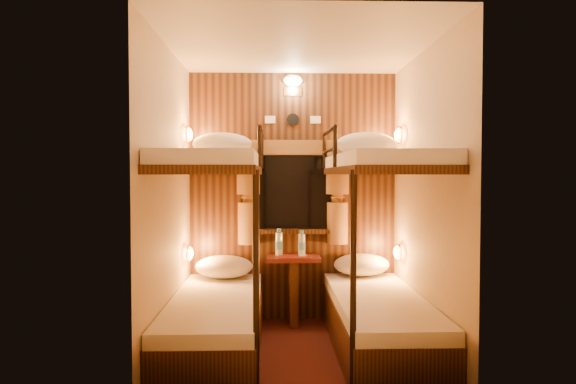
{
  "coord_description": "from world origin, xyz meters",
  "views": [
    {
      "loc": [
        -0.2,
        -3.96,
        1.42
      ],
      "look_at": [
        -0.07,
        0.15,
        1.28
      ],
      "focal_mm": 32.0,
      "sensor_mm": 36.0,
      "label": 1
    }
  ],
  "objects_px": {
    "bunk_right": "(379,283)",
    "bottle_right": "(302,245)",
    "table": "(293,281)",
    "bottle_left": "(279,244)",
    "bunk_left": "(216,284)"
  },
  "relations": [
    {
      "from": "table",
      "to": "bottle_right",
      "type": "distance_m",
      "value": 0.35
    },
    {
      "from": "bunk_right",
      "to": "table",
      "type": "height_order",
      "value": "bunk_right"
    },
    {
      "from": "bottle_right",
      "to": "bunk_right",
      "type": "bearing_deg",
      "value": -55.04
    },
    {
      "from": "table",
      "to": "bottle_left",
      "type": "relative_size",
      "value": 2.57
    },
    {
      "from": "bunk_left",
      "to": "table",
      "type": "relative_size",
      "value": 2.9
    },
    {
      "from": "bunk_left",
      "to": "bottle_left",
      "type": "height_order",
      "value": "bunk_left"
    },
    {
      "from": "bottle_left",
      "to": "bottle_right",
      "type": "height_order",
      "value": "bottle_left"
    },
    {
      "from": "table",
      "to": "bottle_left",
      "type": "height_order",
      "value": "bottle_left"
    },
    {
      "from": "bottle_left",
      "to": "bunk_right",
      "type": "bearing_deg",
      "value": -46.61
    },
    {
      "from": "table",
      "to": "bottle_right",
      "type": "relative_size",
      "value": 2.74
    },
    {
      "from": "bunk_left",
      "to": "bunk_right",
      "type": "distance_m",
      "value": 1.3
    },
    {
      "from": "bunk_left",
      "to": "bottle_right",
      "type": "xyz_separation_m",
      "value": [
        0.73,
        0.81,
        0.19
      ]
    },
    {
      "from": "bunk_left",
      "to": "bunk_right",
      "type": "relative_size",
      "value": 1.0
    },
    {
      "from": "bunk_right",
      "to": "bottle_right",
      "type": "distance_m",
      "value": 1.01
    },
    {
      "from": "bottle_left",
      "to": "bottle_right",
      "type": "bearing_deg",
      "value": -4.53
    }
  ]
}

